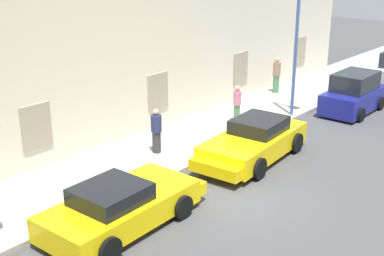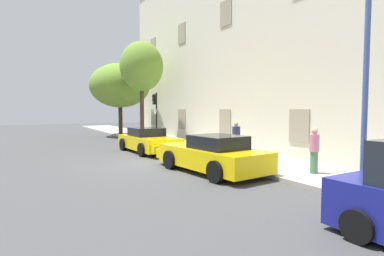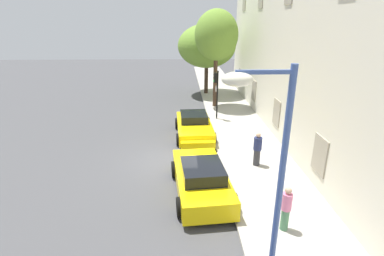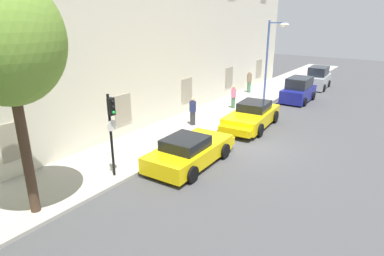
% 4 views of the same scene
% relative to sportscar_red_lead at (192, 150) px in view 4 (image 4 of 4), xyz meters
% --- Properties ---
extents(ground_plane, '(80.00, 80.00, 0.00)m').
position_rel_sportscar_red_lead_xyz_m(ground_plane, '(3.27, -1.27, -0.59)').
color(ground_plane, '#444447').
extents(sidewalk, '(60.00, 3.63, 0.14)m').
position_rel_sportscar_red_lead_xyz_m(sidewalk, '(3.27, 2.89, -0.52)').
color(sidewalk, '#A8A399').
rests_on(sidewalk, ground).
extents(sportscar_red_lead, '(4.88, 2.35, 1.32)m').
position_rel_sportscar_red_lead_xyz_m(sportscar_red_lead, '(0.00, 0.00, 0.00)').
color(sportscar_red_lead, yellow).
rests_on(sportscar_red_lead, ground).
extents(sportscar_yellow_flank, '(5.10, 2.51, 1.40)m').
position_rel_sportscar_red_lead_xyz_m(sportscar_yellow_flank, '(5.91, 0.00, 0.04)').
color(sportscar_yellow_flank, yellow).
rests_on(sportscar_yellow_flank, ground).
extents(hatchback_parked, '(3.71, 1.91, 1.81)m').
position_rel_sportscar_red_lead_xyz_m(hatchback_parked, '(13.49, -0.27, 0.23)').
color(hatchback_parked, navy).
rests_on(hatchback_parked, ground).
extents(hatchback_distant, '(3.85, 1.98, 1.90)m').
position_rel_sportscar_red_lead_xyz_m(hatchback_distant, '(19.15, -0.12, 0.26)').
color(hatchback_distant, '#B2B7BC').
rests_on(hatchback_distant, ground).
extents(tree_near_kerb, '(3.20, 3.20, 7.22)m').
position_rel_sportscar_red_lead_xyz_m(tree_near_kerb, '(-6.17, 1.86, 4.90)').
color(tree_near_kerb, '#473323').
rests_on(tree_near_kerb, sidewalk).
extents(traffic_light, '(0.44, 0.36, 3.30)m').
position_rel_sportscar_red_lead_xyz_m(traffic_light, '(-2.98, 1.59, 1.80)').
color(traffic_light, black).
rests_on(traffic_light, sidewalk).
extents(street_lamp, '(0.44, 1.42, 5.70)m').
position_rel_sportscar_red_lead_xyz_m(street_lamp, '(10.97, 0.96, 3.48)').
color(street_lamp, '#3F5999').
rests_on(street_lamp, sidewalk).
extents(pedestrian_admiring, '(0.46, 0.46, 1.76)m').
position_rel_sportscar_red_lead_xyz_m(pedestrian_admiring, '(13.59, 3.85, 0.44)').
color(pedestrian_admiring, '#4C7F59').
rests_on(pedestrian_admiring, sidewalk).
extents(pedestrian_strolling, '(0.36, 0.36, 1.57)m').
position_rel_sportscar_red_lead_xyz_m(pedestrian_strolling, '(8.56, 2.58, 0.36)').
color(pedestrian_strolling, '#4C7F59').
rests_on(pedestrian_strolling, sidewalk).
extents(pedestrian_bystander, '(0.54, 0.54, 1.62)m').
position_rel_sportscar_red_lead_xyz_m(pedestrian_bystander, '(4.01, 2.76, 0.37)').
color(pedestrian_bystander, '#333338').
rests_on(pedestrian_bystander, sidewalk).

